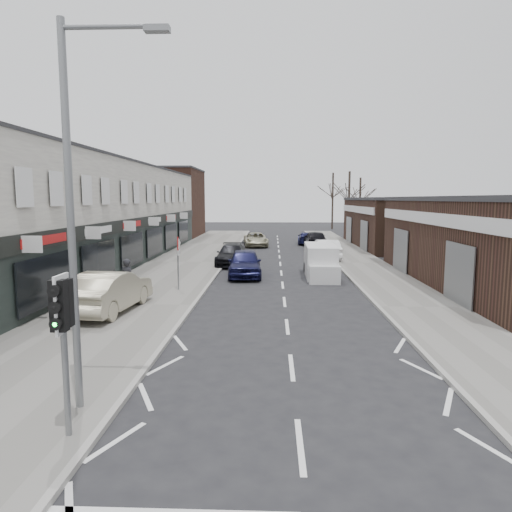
# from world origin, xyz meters

# --- Properties ---
(ground) EXTENTS (160.00, 160.00, 0.00)m
(ground) POSITION_xyz_m (0.00, 0.00, 0.00)
(ground) COLOR black
(ground) RESTS_ON ground
(pavement_left) EXTENTS (5.50, 64.00, 0.12)m
(pavement_left) POSITION_xyz_m (-6.75, 22.00, 0.06)
(pavement_left) COLOR slate
(pavement_left) RESTS_ON ground
(pavement_right) EXTENTS (3.50, 64.00, 0.12)m
(pavement_right) POSITION_xyz_m (5.75, 22.00, 0.06)
(pavement_right) COLOR slate
(pavement_right) RESTS_ON ground
(shop_terrace_left) EXTENTS (8.00, 41.00, 7.10)m
(shop_terrace_left) POSITION_xyz_m (-13.50, 19.50, 3.55)
(shop_terrace_left) COLOR silver
(shop_terrace_left) RESTS_ON ground
(brick_block_far) EXTENTS (8.00, 10.00, 8.00)m
(brick_block_far) POSITION_xyz_m (-13.50, 45.00, 4.00)
(brick_block_far) COLOR #43261D
(brick_block_far) RESTS_ON ground
(right_unit_far) EXTENTS (10.00, 16.00, 4.50)m
(right_unit_far) POSITION_xyz_m (12.50, 34.00, 2.25)
(right_unit_far) COLOR #3B251A
(right_unit_far) RESTS_ON ground
(tree_far_a) EXTENTS (3.60, 3.60, 8.00)m
(tree_far_a) POSITION_xyz_m (9.00, 48.00, 0.00)
(tree_far_a) COLOR #382D26
(tree_far_a) RESTS_ON ground
(tree_far_b) EXTENTS (3.60, 3.60, 7.50)m
(tree_far_b) POSITION_xyz_m (11.50, 54.00, 0.00)
(tree_far_b) COLOR #382D26
(tree_far_b) RESTS_ON ground
(tree_far_c) EXTENTS (3.60, 3.60, 8.50)m
(tree_far_c) POSITION_xyz_m (8.50, 60.00, 0.00)
(tree_far_c) COLOR #382D26
(tree_far_c) RESTS_ON ground
(traffic_light) EXTENTS (0.28, 0.60, 3.10)m
(traffic_light) POSITION_xyz_m (-4.40, -2.02, 2.41)
(traffic_light) COLOR slate
(traffic_light) RESTS_ON pavement_left
(street_lamp) EXTENTS (2.23, 0.22, 8.00)m
(street_lamp) POSITION_xyz_m (-4.53, -0.80, 4.62)
(street_lamp) COLOR slate
(street_lamp) RESTS_ON pavement_left
(warning_sign) EXTENTS (0.12, 0.80, 2.70)m
(warning_sign) POSITION_xyz_m (-5.16, 12.00, 2.20)
(warning_sign) COLOR slate
(warning_sign) RESTS_ON pavement_left
(white_van) EXTENTS (1.80, 4.90, 1.90)m
(white_van) POSITION_xyz_m (2.28, 16.68, 0.90)
(white_van) COLOR silver
(white_van) RESTS_ON ground
(sedan_on_pavement) EXTENTS (2.21, 5.12, 1.64)m
(sedan_on_pavement) POSITION_xyz_m (-7.03, 7.55, 0.94)
(sedan_on_pavement) COLOR #A8A086
(sedan_on_pavement) RESTS_ON pavement_left
(pedestrian) EXTENTS (0.79, 0.68, 1.84)m
(pedestrian) POSITION_xyz_m (-6.97, 9.67, 1.04)
(pedestrian) COLOR black
(pedestrian) RESTS_ON pavement_left
(parked_car_left_a) EXTENTS (2.18, 4.85, 1.62)m
(parked_car_left_a) POSITION_xyz_m (-2.20, 16.69, 0.81)
(parked_car_left_a) COLOR #121339
(parked_car_left_a) RESTS_ON ground
(parked_car_left_b) EXTENTS (2.01, 4.91, 1.42)m
(parked_car_left_b) POSITION_xyz_m (-3.40, 21.41, 0.71)
(parked_car_left_b) COLOR black
(parked_car_left_b) RESTS_ON ground
(parked_car_left_c) EXTENTS (2.69, 4.99, 1.33)m
(parked_car_left_c) POSITION_xyz_m (-2.20, 33.96, 0.67)
(parked_car_left_c) COLOR #A5A084
(parked_car_left_c) RESTS_ON ground
(parked_car_right_a) EXTENTS (1.87, 4.71, 1.52)m
(parked_car_right_a) POSITION_xyz_m (3.50, 24.48, 0.76)
(parked_car_right_a) COLOR white
(parked_car_right_a) RESTS_ON ground
(parked_car_right_b) EXTENTS (2.01, 4.85, 1.64)m
(parked_car_right_b) POSITION_xyz_m (3.44, 32.85, 0.82)
(parked_car_right_b) COLOR black
(parked_car_right_b) RESTS_ON ground
(parked_car_right_c) EXTENTS (1.95, 4.30, 1.22)m
(parked_car_right_c) POSITION_xyz_m (2.87, 36.41, 0.61)
(parked_car_right_c) COLOR #13153D
(parked_car_right_c) RESTS_ON ground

